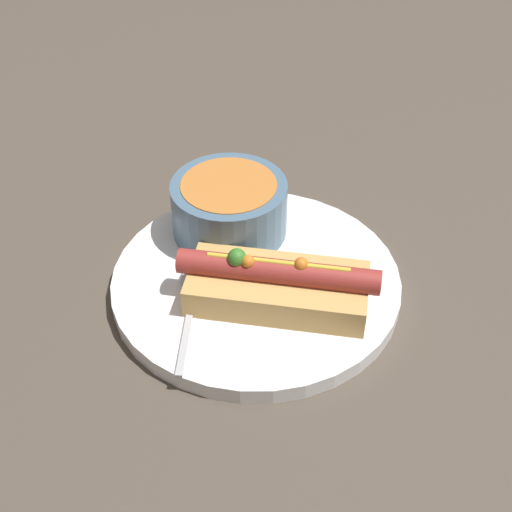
% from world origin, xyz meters
% --- Properties ---
extents(ground_plane, '(4.00, 4.00, 0.00)m').
position_xyz_m(ground_plane, '(0.00, 0.00, 0.00)').
color(ground_plane, '#4C4238').
extents(dinner_plate, '(0.29, 0.29, 0.02)m').
position_xyz_m(dinner_plate, '(0.00, 0.00, 0.01)').
color(dinner_plate, white).
rests_on(dinner_plate, ground_plane).
extents(hot_dog, '(0.19, 0.14, 0.06)m').
position_xyz_m(hot_dog, '(0.01, -0.04, 0.04)').
color(hot_dog, tan).
rests_on(hot_dog, dinner_plate).
extents(soup_bowl, '(0.12, 0.12, 0.06)m').
position_xyz_m(soup_bowl, '(-0.01, 0.08, 0.05)').
color(soup_bowl, slate).
rests_on(soup_bowl, dinner_plate).
extents(spoon, '(0.07, 0.14, 0.01)m').
position_xyz_m(spoon, '(-0.06, -0.00, 0.02)').
color(spoon, '#B7B7BC').
rests_on(spoon, dinner_plate).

